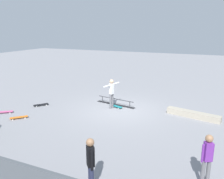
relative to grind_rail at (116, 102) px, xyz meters
The scene contains 10 objects.
ground_plane 0.92m from the grind_rail, 124.91° to the left, with size 60.00×60.00×0.00m, color gray.
grind_rail is the anchor object (origin of this frame).
skate_ledge 4.18m from the grind_rail, behind, with size 2.52×0.35×0.30m, color #B2A893.
skater_main 0.99m from the grind_rail, 93.10° to the left, with size 0.37×1.25×1.58m.
skateboard_main 0.50m from the grind_rail, 115.44° to the left, with size 0.82×0.44×0.09m.
bystander_purple_shirt 7.37m from the grind_rail, 132.29° to the left, with size 0.33×0.25×1.49m.
bystander_black_shirt 7.31m from the grind_rail, 107.96° to the left, with size 0.28×0.30×1.53m.
loose_skateboard_orange 5.09m from the grind_rail, 48.43° to the left, with size 0.70×0.72×0.09m.
loose_skateboard_black 4.15m from the grind_rail, 26.85° to the left, with size 0.65×0.75×0.09m.
loose_skateboard_pink 5.81m from the grind_rail, 37.57° to the left, with size 0.76×0.64×0.09m.
Camera 1 is at (-4.34, 10.77, 4.16)m, focal length 37.45 mm.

